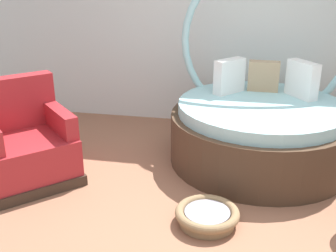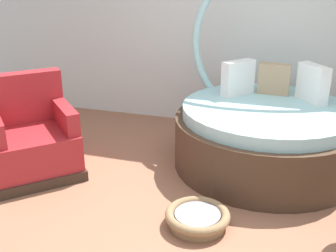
# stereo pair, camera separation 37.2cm
# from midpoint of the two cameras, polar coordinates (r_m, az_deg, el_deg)

# --- Properties ---
(ground_plane) EXTENTS (8.00, 8.00, 0.02)m
(ground_plane) POSITION_cam_midpoint_polar(r_m,az_deg,el_deg) (3.27, 9.70, -14.81)
(ground_plane) COLOR #936047
(back_wall) EXTENTS (8.00, 0.12, 2.75)m
(back_wall) POSITION_cam_midpoint_polar(r_m,az_deg,el_deg) (5.10, 14.72, 14.70)
(back_wall) COLOR silver
(back_wall) RESTS_ON ground_plane
(round_daybed) EXTENTS (1.81, 1.81, 2.05)m
(round_daybed) POSITION_cam_midpoint_polar(r_m,az_deg,el_deg) (4.28, 15.99, 0.07)
(round_daybed) COLOR #473323
(round_daybed) RESTS_ON ground_plane
(red_armchair) EXTENTS (1.13, 1.13, 0.94)m
(red_armchair) POSITION_cam_midpoint_polar(r_m,az_deg,el_deg) (4.13, -15.92, -1.94)
(red_armchair) COLOR #38281E
(red_armchair) RESTS_ON ground_plane
(pet_basket) EXTENTS (0.51, 0.51, 0.13)m
(pet_basket) POSITION_cam_midpoint_polar(r_m,az_deg,el_deg) (3.30, 7.41, -12.60)
(pet_basket) COLOR #8E704C
(pet_basket) RESTS_ON ground_plane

